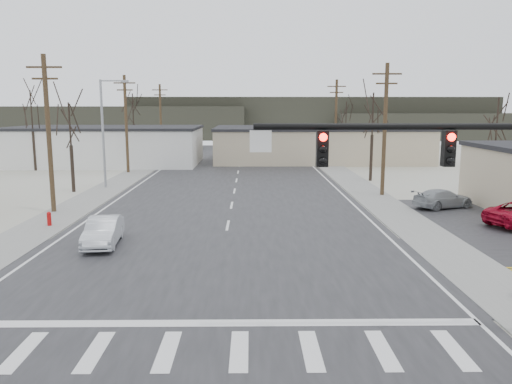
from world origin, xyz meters
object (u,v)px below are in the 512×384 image
sedan_crossing (103,231)px  car_far_a (244,152)px  traffic_signal_mast (485,181)px  fire_hydrant (49,219)px  car_far_b (197,144)px  car_parked_silver (443,199)px

sedan_crossing → car_far_a: bearing=75.9°
traffic_signal_mast → fire_hydrant: traffic_signal_mast is taller
sedan_crossing → car_far_b: bearing=85.8°
traffic_signal_mast → fire_hydrant: size_ratio=10.29×
car_far_b → car_parked_silver: car_far_b is taller
fire_hydrant → car_far_b: size_ratio=0.19×
car_far_a → traffic_signal_mast: bearing=98.5°
traffic_signal_mast → fire_hydrant: (-18.09, 14.20, -4.22)m
sedan_crossing → car_far_b: size_ratio=0.92×
traffic_signal_mast → car_far_a: 54.20m
sedan_crossing → car_parked_silver: 22.17m
traffic_signal_mast → car_parked_silver: traffic_signal_mast is taller
car_far_a → car_parked_silver: (13.87, -34.34, -0.12)m
sedan_crossing → car_far_a: 43.86m
car_parked_silver → traffic_signal_mast: bearing=139.5°
car_parked_silver → car_far_b: bearing=1.6°
traffic_signal_mast → sedan_crossing: bearing=143.7°
traffic_signal_mast → car_far_a: size_ratio=1.77×
car_far_a → car_far_b: bearing=-62.1°
car_far_b → fire_hydrant: bearing=-98.6°
fire_hydrant → car_far_b: 54.78m
car_parked_silver → fire_hydrant: bearing=79.5°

